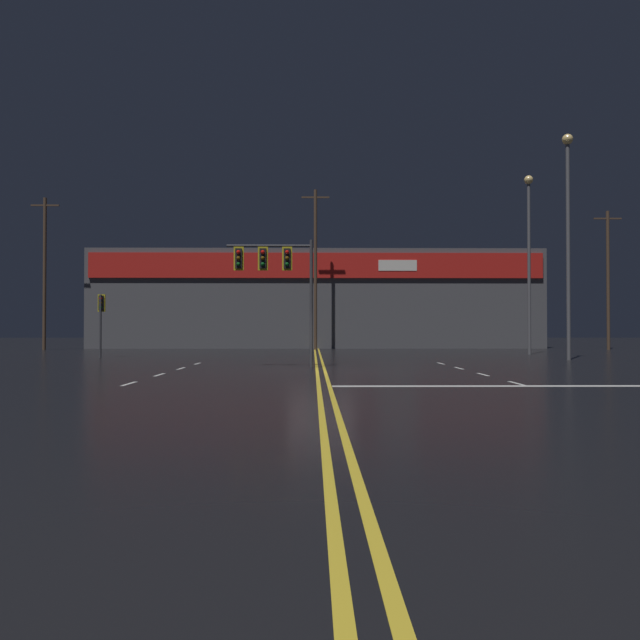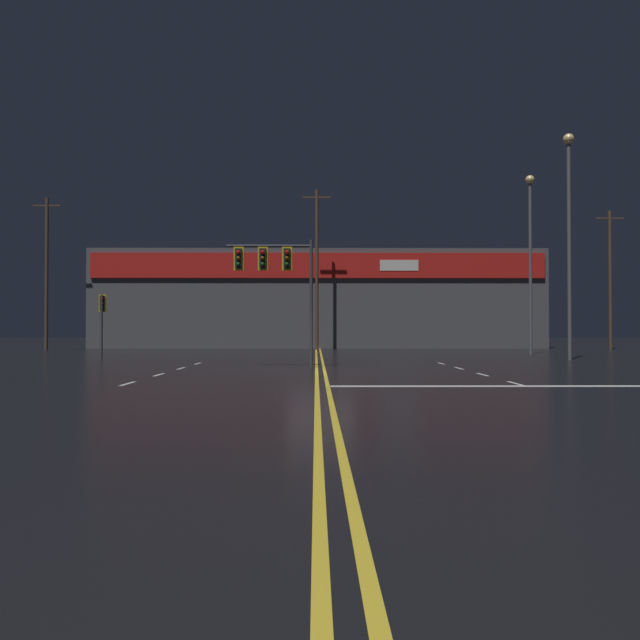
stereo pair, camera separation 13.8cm
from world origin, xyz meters
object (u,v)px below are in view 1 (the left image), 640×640
(traffic_signal_corner_northwest, at_px, (101,311))
(streetlight_median_approach, at_px, (529,243))
(streetlight_near_left, at_px, (568,220))
(traffic_signal_median, at_px, (274,268))

(traffic_signal_corner_northwest, bearing_deg, streetlight_median_approach, 9.06)
(traffic_signal_corner_northwest, relative_size, streetlight_near_left, 0.30)
(traffic_signal_median, xyz_separation_m, traffic_signal_corner_northwest, (-10.40, 9.41, -1.53))
(traffic_signal_median, height_order, streetlight_near_left, streetlight_near_left)
(streetlight_near_left, bearing_deg, traffic_signal_corner_northwest, 173.08)
(streetlight_near_left, bearing_deg, streetlight_median_approach, 86.37)
(traffic_signal_corner_northwest, distance_m, streetlight_median_approach, 26.55)
(traffic_signal_median, height_order, streetlight_median_approach, streetlight_median_approach)
(traffic_signal_corner_northwest, xyz_separation_m, streetlight_median_approach, (25.84, 4.12, 4.48))
(traffic_signal_corner_northwest, xyz_separation_m, streetlight_near_left, (25.38, -3.08, 4.70))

